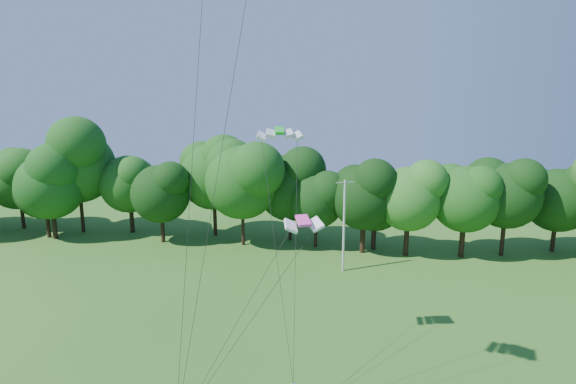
# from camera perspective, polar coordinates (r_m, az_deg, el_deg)

# --- Properties ---
(utility_pole) EXTENTS (1.65, 0.80, 8.85)m
(utility_pole) POSITION_cam_1_polar(r_m,az_deg,el_deg) (42.62, 7.12, -4.19)
(utility_pole) COLOR #B5B5AB
(utility_pole) RESTS_ON ground
(kite_green) EXTENTS (2.84, 1.76, 0.44)m
(kite_green) POSITION_cam_1_polar(r_m,az_deg,el_deg) (26.43, -1.10, 7.80)
(kite_green) COLOR green
(kite_green) RESTS_ON ground
(kite_pink) EXTENTS (1.88, 1.40, 0.38)m
(kite_pink) POSITION_cam_1_polar(r_m,az_deg,el_deg) (19.67, 1.95, -3.65)
(kite_pink) COLOR #FF46B7
(kite_pink) RESTS_ON ground
(tree_back_west) EXTENTS (8.37, 8.37, 12.18)m
(tree_back_west) POSITION_cam_1_polar(r_m,az_deg,el_deg) (58.55, -28.07, 1.90)
(tree_back_west) COLOR #392216
(tree_back_west) RESTS_ON ground
(tree_back_center) EXTENTS (7.47, 7.47, 10.87)m
(tree_back_center) POSITION_cam_1_polar(r_m,az_deg,el_deg) (47.61, 9.65, 0.19)
(tree_back_center) COLOR #331D14
(tree_back_center) RESTS_ON ground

